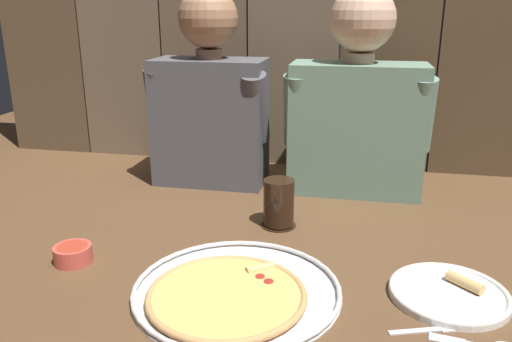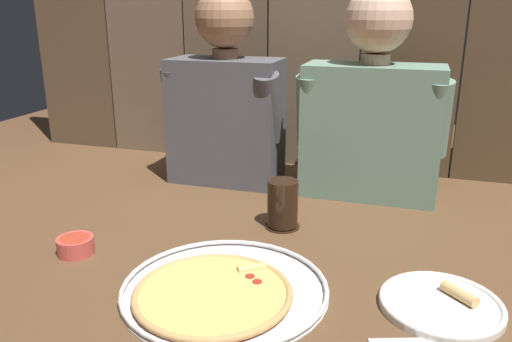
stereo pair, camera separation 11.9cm
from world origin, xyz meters
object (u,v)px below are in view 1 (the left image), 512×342
Objects in this scene: dinner_plate at (449,293)px; diner_right at (358,98)px; dipping_bowl at (73,253)px; drinking_glass at (279,203)px; diner_left at (210,93)px; pizza_tray at (233,292)px.

diner_right is (-0.20, 0.59, 0.28)m from dinner_plate.
drinking_glass is at bearing 34.47° from dipping_bowl.
drinking_glass is 0.51m from dipping_bowl.
drinking_glass is 0.47m from diner_left.
diner_right is at bearing 0.04° from diner_left.
dinner_plate is 0.92m from diner_left.
pizza_tray is at bearing -9.93° from dipping_bowl.
diner_right reaches higher than dipping_bowl.
dipping_bowl is at bearing -145.53° from drinking_glass.
dipping_bowl is (-0.42, -0.29, -0.04)m from drinking_glass.
diner_left reaches higher than pizza_tray.
diner_right is at bearing 71.93° from pizza_tray.
diner_right reaches higher than dinner_plate.
diner_left is 0.45m from diner_right.
diner_left is (-0.27, 0.31, 0.22)m from drinking_glass.
pizza_tray is at bearing -108.07° from diner_right.
dinner_plate is 1.84× the size of drinking_glass.
diner_right is at bearing 108.75° from dinner_plate.
diner_left is at bearing 76.04° from dipping_bowl.
drinking_glass is at bearing 84.36° from pizza_tray.
diner_right is (0.18, 0.31, 0.22)m from drinking_glass.
dipping_bowl reaches higher than dinner_plate.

